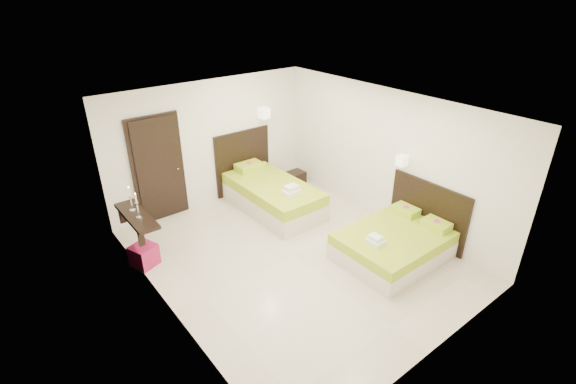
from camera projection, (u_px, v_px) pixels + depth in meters
floor at (294, 256)px, 7.29m from camera, size 5.50×5.50×0.00m
bed_single at (270, 193)px, 8.73m from camera, size 1.36×2.27×1.88m
bed_double at (396, 242)px, 7.19m from camera, size 1.85×1.57×1.52m
nightstand at (296, 179)px, 9.75m from camera, size 0.40×0.36×0.34m
ottoman at (144, 255)px, 6.99m from camera, size 0.48×0.48×0.37m
door at (159, 169)px, 8.05m from camera, size 1.02×0.15×2.14m
console_shelf at (136, 216)px, 6.90m from camera, size 0.35×1.20×0.78m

